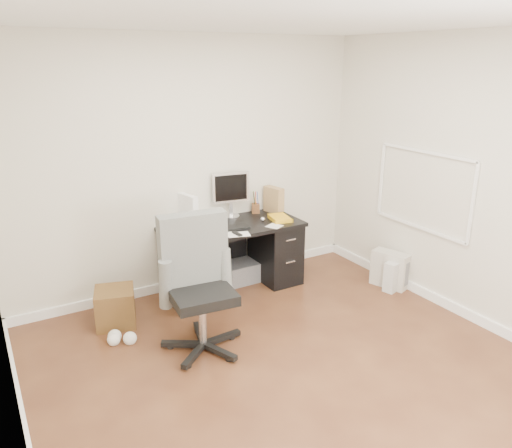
{
  "coord_description": "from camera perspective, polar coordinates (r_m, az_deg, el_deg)",
  "views": [
    {
      "loc": [
        -2.03,
        -2.85,
        2.44
      ],
      "look_at": [
        0.33,
        1.2,
        0.89
      ],
      "focal_mm": 35.0,
      "sensor_mm": 36.0,
      "label": 1
    }
  ],
  "objects": [
    {
      "name": "shopping_bag",
      "position": [
        5.74,
        15.48,
        -5.71
      ],
      "size": [
        0.29,
        0.24,
        0.34
      ],
      "primitive_type": "cube",
      "rotation": [
        0.0,
        0.0,
        0.26
      ],
      "color": "silver",
      "rests_on": "ground"
    },
    {
      "name": "desk_printer",
      "position": [
        5.76,
        -1.78,
        -5.49
      ],
      "size": [
        0.39,
        0.32,
        0.23
      ],
      "primitive_type": "cube",
      "rotation": [
        0.0,
        0.0,
        0.02
      ],
      "color": "#5E5E62",
      "rests_on": "ground"
    },
    {
      "name": "desk",
      "position": [
        5.47,
        -2.68,
        -3.61
      ],
      "size": [
        1.5,
        0.7,
        0.75
      ],
      "color": "black",
      "rests_on": "ground"
    },
    {
      "name": "magazine_file",
      "position": [
        5.76,
        2.05,
        2.78
      ],
      "size": [
        0.17,
        0.27,
        0.3
      ],
      "primitive_type": "cube",
      "rotation": [
        0.0,
        0.0,
        0.19
      ],
      "color": "#9B774B",
      "rests_on": "desk"
    },
    {
      "name": "ground",
      "position": [
        4.27,
        4.43,
        -16.62
      ],
      "size": [
        4.0,
        4.0,
        0.0
      ],
      "primitive_type": "plane",
      "color": "#442315",
      "rests_on": "ground"
    },
    {
      "name": "loose_papers",
      "position": [
        5.22,
        -4.42,
        -0.62
      ],
      "size": [
        1.1,
        0.6,
        0.0
      ],
      "primitive_type": null,
      "color": "white",
      "rests_on": "desk"
    },
    {
      "name": "keyboard",
      "position": [
        5.2,
        -3.14,
        -0.51
      ],
      "size": [
        0.44,
        0.19,
        0.02
      ],
      "primitive_type": "cube",
      "rotation": [
        0.0,
        0.0,
        -0.1
      ],
      "color": "black",
      "rests_on": "desk"
    },
    {
      "name": "room_shell",
      "position": [
        3.63,
        5.23,
        5.78
      ],
      "size": [
        4.02,
        4.02,
        2.71
      ],
      "color": "silver",
      "rests_on": "ground"
    },
    {
      "name": "office_chair",
      "position": [
        4.29,
        -6.28,
        -7.19
      ],
      "size": [
        0.75,
        0.75,
        1.2
      ],
      "primitive_type": null,
      "rotation": [
        0.0,
        0.0,
        -0.1
      ],
      "color": "#595B59",
      "rests_on": "ground"
    },
    {
      "name": "white_binder",
      "position": [
        5.34,
        -7.82,
        1.6
      ],
      "size": [
        0.2,
        0.32,
        0.34
      ],
      "primitive_type": "cube",
      "rotation": [
        0.0,
        0.0,
        0.23
      ],
      "color": "white",
      "rests_on": "desk"
    },
    {
      "name": "paper_remote",
      "position": [
        5.06,
        -1.98,
        -1.1
      ],
      "size": [
        0.26,
        0.23,
        0.02
      ],
      "primitive_type": null,
      "rotation": [
        0.0,
        0.0,
        -0.3
      ],
      "color": "white",
      "rests_on": "desk"
    },
    {
      "name": "travel_mug",
      "position": [
        5.04,
        -7.74,
        -0.29
      ],
      "size": [
        0.09,
        0.09,
        0.19
      ],
      "primitive_type": "cylinder",
      "rotation": [
        0.0,
        0.0,
        -0.01
      ],
      "color": "navy",
      "rests_on": "desk"
    },
    {
      "name": "lcd_monitor",
      "position": [
        5.55,
        -2.92,
        3.37
      ],
      "size": [
        0.45,
        0.3,
        0.52
      ],
      "primitive_type": null,
      "rotation": [
        0.0,
        0.0,
        -0.17
      ],
      "color": "silver",
      "rests_on": "desk"
    },
    {
      "name": "yellow_book",
      "position": [
        5.51,
        2.77,
        0.68
      ],
      "size": [
        0.25,
        0.3,
        0.05
      ],
      "primitive_type": "cube",
      "rotation": [
        0.0,
        0.0,
        -0.2
      ],
      "color": "gold",
      "rests_on": "desk"
    },
    {
      "name": "pc_tower",
      "position": [
        5.81,
        15.07,
        -5.01
      ],
      "size": [
        0.3,
        0.44,
        0.4
      ],
      "primitive_type": "cube",
      "rotation": [
        0.0,
        0.0,
        0.33
      ],
      "color": "#BBB4A9",
      "rests_on": "ground"
    },
    {
      "name": "wicker_basket",
      "position": [
        5.03,
        -15.78,
        -9.11
      ],
      "size": [
        0.45,
        0.45,
        0.36
      ],
      "primitive_type": "cube",
      "rotation": [
        0.0,
        0.0,
        -0.28
      ],
      "color": "#493116",
      "rests_on": "ground"
    },
    {
      "name": "computer_mouse",
      "position": [
        5.45,
        0.79,
        0.54
      ],
      "size": [
        0.06,
        0.06,
        0.05
      ],
      "primitive_type": "sphere",
      "rotation": [
        0.0,
        0.0,
        -0.15
      ],
      "color": "silver",
      "rests_on": "desk"
    },
    {
      "name": "pen_cup",
      "position": [
        5.73,
        -0.04,
        2.52
      ],
      "size": [
        0.14,
        0.14,
        0.26
      ],
      "primitive_type": null,
      "rotation": [
        0.0,
        0.0,
        -0.43
      ],
      "color": "#533117",
      "rests_on": "desk"
    }
  ]
}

